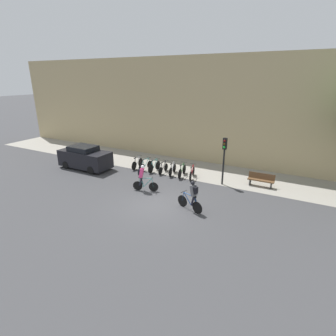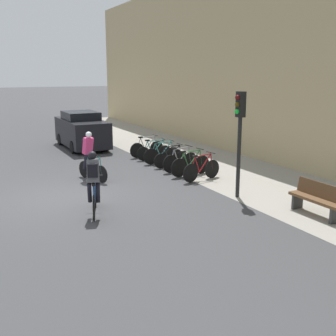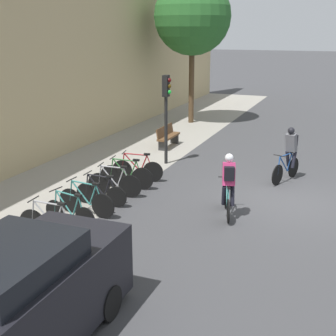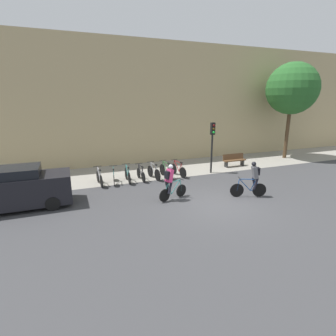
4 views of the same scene
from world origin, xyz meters
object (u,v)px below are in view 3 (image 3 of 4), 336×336
parked_bike_6 (137,169)px  bench (168,136)px  parked_bike_5 (126,176)px  parked_bike_2 (86,201)px  traffic_light_pole (166,103)px  parked_bike_4 (114,183)px  cyclist_pink (228,184)px  parked_bike_3 (101,193)px  cyclist_grey (290,152)px  parked_bike_0 (51,223)px  parked_car (15,304)px  parked_bike_1 (70,212)px

parked_bike_6 → bench: bearing=9.7°
parked_bike_5 → parked_bike_2: bearing=-180.0°
parked_bike_5 → traffic_light_pole: 3.61m
parked_bike_4 → bench: (6.29, 0.80, 0.06)m
parked_bike_5 → cyclist_pink: bearing=-107.8°
parked_bike_6 → traffic_light_pole: traffic_light_pole is taller
cyclist_pink → traffic_light_pole: 5.62m
bench → cyclist_pink: bearing=-146.7°
parked_bike_3 → cyclist_grey: bearing=-46.5°
cyclist_grey → parked_bike_0: cyclist_grey is taller
parked_bike_2 → parked_bike_5: parked_bike_5 is taller
parked_bike_2 → bench: parked_bike_2 is taller
bench → parked_bike_4: bearing=-172.7°
cyclist_pink → parked_bike_6: size_ratio=1.03×
parked_car → cyclist_grey: bearing=-14.0°
cyclist_grey → parked_bike_4: 5.84m
parked_bike_2 → parked_bike_4: (1.60, 0.00, 0.00)m
parked_bike_3 → parked_bike_4: (0.80, 0.00, 0.03)m
cyclist_grey → parked_car: (-10.43, 2.60, -0.05)m
parked_bike_3 → parked_bike_0: bearing=180.0°
parked_bike_4 → parked_car: parked_car is taller
parked_bike_1 → traffic_light_pole: traffic_light_pole is taller
parked_bike_3 → parked_bike_4: 0.80m
parked_bike_1 → parked_bike_6: bearing=0.0°
cyclist_grey → bench: size_ratio=1.05×
parked_bike_2 → bench: bearing=5.8°
parked_bike_3 → parked_bike_5: parked_bike_5 is taller
parked_bike_3 → traffic_light_pole: traffic_light_pole is taller
cyclist_pink → bench: bearing=33.3°
parked_bike_4 → parked_car: size_ratio=0.39×
traffic_light_pole → parked_car: size_ratio=0.76×
cyclist_pink → cyclist_grey: bearing=-15.0°
parked_bike_1 → parked_bike_3: size_ratio=1.02×
parked_bike_6 → bench: 4.76m
cyclist_pink → parked_bike_3: cyclist_pink is taller
cyclist_grey → parked_bike_3: size_ratio=1.13×
parked_bike_4 → traffic_light_pole: 4.31m
cyclist_pink → parked_bike_6: bearing=61.3°
cyclist_grey → parked_bike_2: size_ratio=1.04×
cyclist_grey → parked_bike_6: cyclist_grey is taller
parked_bike_3 → parked_car: parked_car is taller
parked_bike_2 → cyclist_pink: bearing=-70.5°
parked_bike_1 → parked_car: parked_car is taller
cyclist_grey → parked_bike_1: cyclist_grey is taller
parked_bike_3 → bench: size_ratio=0.92×
parked_bike_4 → parked_bike_6: 1.60m
parked_bike_0 → traffic_light_pole: (7.09, -0.10, 1.86)m
parked_bike_1 → parked_bike_5: (3.20, 0.00, 0.03)m
cyclist_grey → parked_car: size_ratio=0.41×
parked_bike_3 → parked_bike_5: bearing=0.0°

